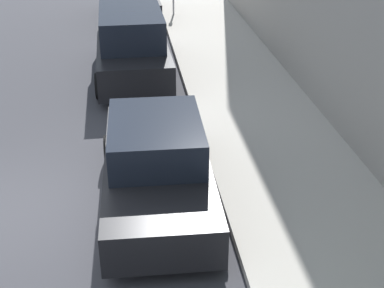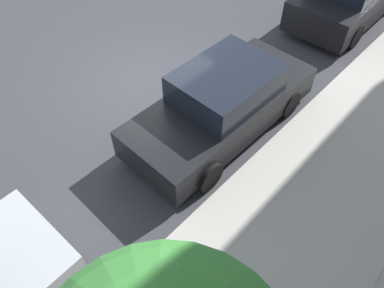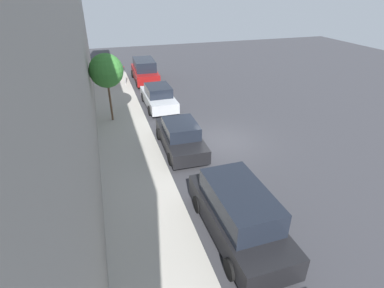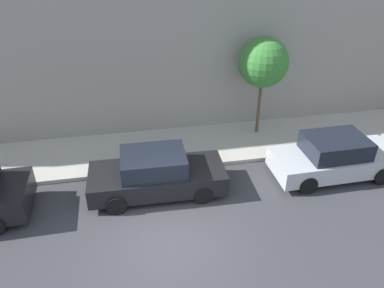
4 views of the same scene
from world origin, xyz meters
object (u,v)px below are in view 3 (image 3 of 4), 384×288
at_px(parked_sedan_second, 158,97).
at_px(parked_sedan_third, 181,137).
at_px(street_tree, 106,71).
at_px(parked_minivan_fourth, 238,213).
at_px(parking_meter_near, 124,73).
at_px(parked_minivan_nearest, 145,71).

distance_m(parked_sedan_second, parked_sedan_third, 6.37).
xyz_separation_m(parked_sedan_second, street_tree, (3.29, 1.74, 2.50)).
bearing_deg(street_tree, parked_minivan_fourth, 106.96).
relative_size(parked_minivan_fourth, parking_meter_near, 3.24).
xyz_separation_m(parked_minivan_nearest, parked_sedan_second, (0.14, 6.55, -0.20)).
xyz_separation_m(parked_minivan_nearest, parking_meter_near, (1.85, 0.96, 0.16)).
bearing_deg(parked_sedan_third, parked_minivan_fourth, 92.07).
distance_m(parked_sedan_second, parked_minivan_fourth, 12.81).
height_order(parked_minivan_fourth, street_tree, street_tree).
bearing_deg(parking_meter_near, parked_sedan_third, 97.43).
height_order(parked_sedan_second, street_tree, street_tree).
bearing_deg(parked_sedan_second, parked_sedan_third, 88.65).
xyz_separation_m(parked_minivan_nearest, parked_sedan_third, (0.29, 12.92, -0.20)).
distance_m(parked_sedan_second, parking_meter_near, 5.86).
distance_m(parked_minivan_nearest, street_tree, 9.26).
xyz_separation_m(parked_sedan_third, street_tree, (3.14, -4.63, 2.50)).
relative_size(parked_sedan_third, street_tree, 1.12).
height_order(parked_sedan_third, parking_meter_near, parking_meter_near).
distance_m(parked_sedan_third, parking_meter_near, 12.06).
xyz_separation_m(parked_sedan_second, parked_minivan_fourth, (-0.08, 12.81, 0.20)).
bearing_deg(street_tree, parked_minivan_nearest, -112.48).
height_order(parked_minivan_nearest, parked_sedan_second, parked_minivan_nearest).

